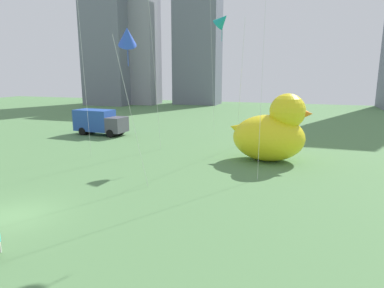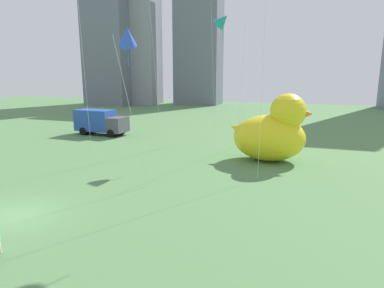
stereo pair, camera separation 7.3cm
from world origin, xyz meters
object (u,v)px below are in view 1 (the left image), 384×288
giant_inflatable_duck (272,132)px  kite_teal (222,21)px  box_truck (100,122)px  kite_blue (127,37)px

giant_inflatable_duck → kite_teal: 10.44m
box_truck → kite_blue: kite_blue is taller
kite_blue → box_truck: bearing=129.5°
giant_inflatable_duck → kite_blue: size_ratio=0.67×
kite_teal → giant_inflatable_duck: bearing=-25.2°
kite_teal → kite_blue: (-3.09, -10.97, -2.27)m
giant_inflatable_duck → kite_blue: bearing=-131.9°
giant_inflatable_duck → box_truck: bearing=163.8°
box_truck → kite_blue: bearing=-50.5°
kite_teal → kite_blue: bearing=-105.7°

